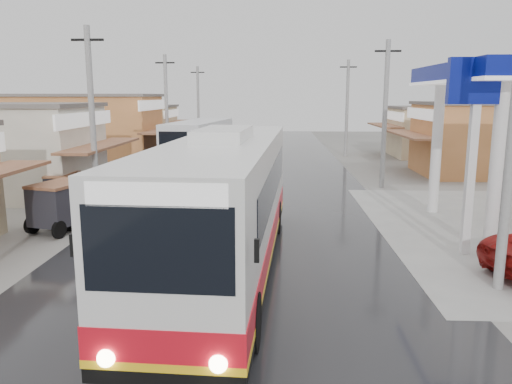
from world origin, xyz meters
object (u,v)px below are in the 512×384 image
cyclist (156,189)px  tricycle_near (61,203)px  second_bus (200,143)px  tyre_stack (69,223)px  coach_bus (225,204)px  tricycle_far (63,187)px

cyclist → tricycle_near: 5.50m
second_bus → tyre_stack: size_ratio=10.58×
coach_bus → tricycle_far: (-8.47, 8.43, -1.13)m
coach_bus → second_bus: coach_bus is taller
coach_bus → second_bus: size_ratio=1.31×
coach_bus → tricycle_far: 12.00m
coach_bus → cyclist: size_ratio=6.23×
cyclist → tricycle_far: bearing=-151.9°
second_bus → coach_bus: bearing=-72.6°
tricycle_near → second_bus: bearing=97.4°
second_bus → tricycle_near: second_bus is taller
second_bus → tricycle_far: bearing=-103.3°
second_bus → tricycle_near: bearing=-92.6°
cyclist → tricycle_far: size_ratio=1.08×
second_bus → tyre_stack: bearing=-92.3°
coach_bus → tricycle_near: size_ratio=4.88×
tyre_stack → coach_bus: bearing=-33.8°
tricycle_near → tyre_stack: tricycle_near is taller
tyre_stack → cyclist: bearing=63.9°
coach_bus → tricycle_far: size_ratio=6.73×
second_bus → cyclist: second_bus is taller
coach_bus → cyclist: bearing=118.2°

